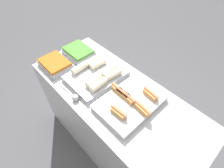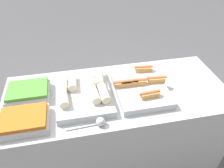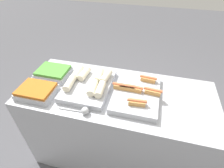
{
  "view_description": "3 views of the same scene",
  "coord_description": "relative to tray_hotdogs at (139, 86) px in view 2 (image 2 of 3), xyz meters",
  "views": [
    {
      "loc": [
        0.64,
        -0.64,
        2.03
      ],
      "look_at": [
        -0.04,
        0.0,
        0.99
      ],
      "focal_mm": 28.0,
      "sensor_mm": 36.0,
      "label": 1
    },
    {
      "loc": [
        -0.28,
        -1.16,
        1.92
      ],
      "look_at": [
        -0.04,
        0.0,
        0.99
      ],
      "focal_mm": 35.0,
      "sensor_mm": 36.0,
      "label": 2
    },
    {
      "loc": [
        0.23,
        -1.05,
        1.87
      ],
      "look_at": [
        -0.04,
        0.0,
        0.99
      ],
      "focal_mm": 28.0,
      "sensor_mm": 36.0,
      "label": 3
    }
  ],
  "objects": [
    {
      "name": "tray_hotdogs",
      "position": [
        0.0,
        0.0,
        0.0
      ],
      "size": [
        0.39,
        0.5,
        0.1
      ],
      "color": "#A8AAB2",
      "rests_on": "counter"
    },
    {
      "name": "tray_side_front",
      "position": [
        -0.78,
        -0.19,
        0.0
      ],
      "size": [
        0.29,
        0.22,
        0.07
      ],
      "color": "#A8AAB2",
      "rests_on": "counter"
    },
    {
      "name": "counter",
      "position": [
        -0.16,
        -0.0,
        -0.49
      ],
      "size": [
        1.61,
        0.69,
        0.91
      ],
      "color": "#A8AAB2",
      "rests_on": "ground_plane"
    },
    {
      "name": "tray_wraps",
      "position": [
        -0.4,
        0.0,
        0.01
      ],
      "size": [
        0.37,
        0.49,
        0.11
      ],
      "color": "#A8AAB2",
      "rests_on": "counter"
    },
    {
      "name": "serving_spoon_near",
      "position": [
        -0.34,
        -0.28,
        -0.01
      ],
      "size": [
        0.24,
        0.06,
        0.06
      ],
      "color": "#B2B5BA",
      "rests_on": "counter"
    },
    {
      "name": "ground_plane",
      "position": [
        -0.16,
        -0.0,
        -0.94
      ],
      "size": [
        12.0,
        12.0,
        0.0
      ],
      "primitive_type": "plane",
      "color": "#4C4C51"
    },
    {
      "name": "tray_side_back",
      "position": [
        -0.78,
        0.08,
        0.0
      ],
      "size": [
        0.29,
        0.22,
        0.07
      ],
      "color": "#A8AAB2",
      "rests_on": "counter"
    }
  ]
}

